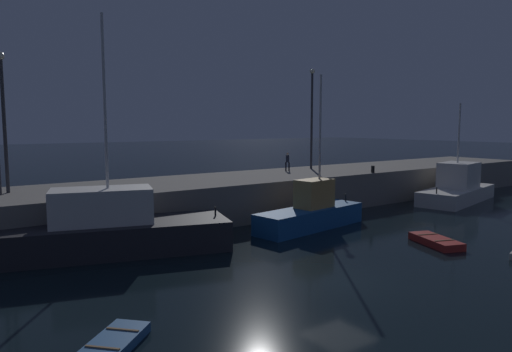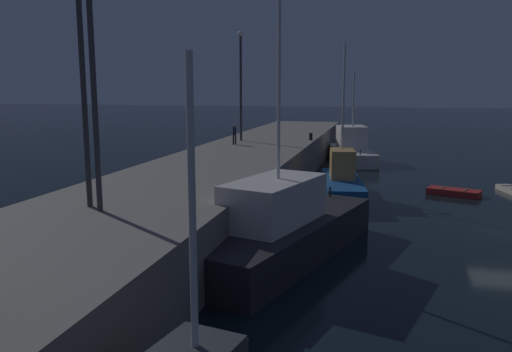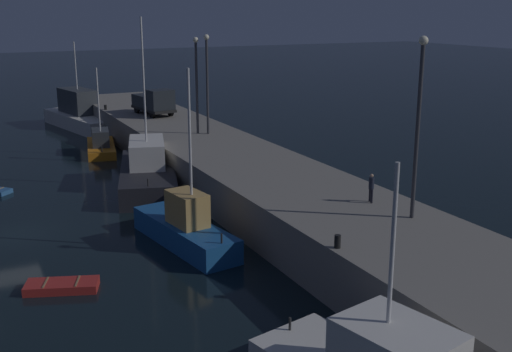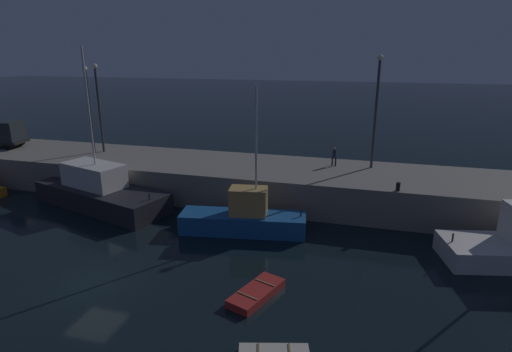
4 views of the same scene
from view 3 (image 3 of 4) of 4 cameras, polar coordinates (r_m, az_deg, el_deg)
The scene contains 14 objects.
ground_plane at distance 38.68m, azimuth -20.97°, elevation -5.06°, with size 320.00×320.00×0.00m, color black.
pier_quay at distance 42.14m, azimuth -0.24°, elevation -0.50°, with size 76.74×7.92×2.69m.
fishing_boat_blue at distance 34.58m, azimuth -6.43°, elevation -4.71°, with size 8.54×3.46×9.71m.
fishing_boat_white at distance 70.89m, azimuth -15.53°, elevation 5.37°, with size 12.92×6.50×9.14m.
fishing_boat_orange at distance 46.11m, azimuth -9.78°, elevation 0.47°, with size 12.06×6.87×12.02m.
fishing_trawler_green at distance 58.09m, azimuth -13.87°, elevation 2.78°, with size 7.56×3.72×7.64m.
dinghy_red_small at distance 30.77m, azimuth -17.17°, elevation -9.51°, with size 2.36×3.52×0.44m.
lamp_post_west at distance 50.94m, azimuth -5.41°, elevation 8.85°, with size 0.44×0.44×7.69m.
lamp_post_east at distance 50.72m, azimuth -4.45°, elevation 8.97°, with size 0.44×0.44×7.90m.
lamp_post_central at distance 30.54m, azimuth 14.50°, elevation 5.32°, with size 0.44×0.44×8.70m.
utility_truck at distance 60.98m, azimuth -9.21°, elevation 6.64°, with size 5.62×2.98×2.55m.
dockworker at distance 33.48m, azimuth 10.40°, elevation -0.91°, with size 0.40×0.35×1.54m.
bollard_west at distance 27.16m, azimuth 7.39°, elevation -5.90°, with size 0.28×0.28×0.58m, color black.
bollard_central at distance 65.25m, azimuth -13.48°, elevation 6.07°, with size 0.28×0.28×0.47m, color black.
Camera 3 is at (36.46, -2.67, 12.63)m, focal length 44.16 mm.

